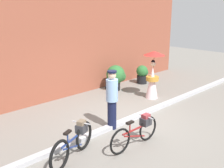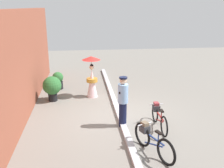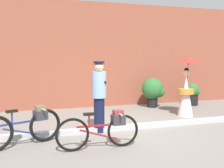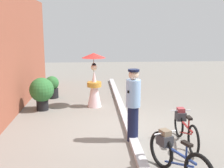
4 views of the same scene
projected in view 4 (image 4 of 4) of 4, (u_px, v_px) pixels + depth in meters
ground_plane at (129, 131)px, 7.32m from camera, size 30.00×30.00×0.00m
sidewalk_curb at (129, 128)px, 7.31m from camera, size 14.00×0.20×0.12m
bicycle_near_officer at (176, 157)px, 4.93m from camera, size 1.66×0.74×0.80m
bicycle_far_side at (184, 127)px, 6.45m from camera, size 1.71×0.48×0.77m
person_officer at (133, 103)px, 6.49m from camera, size 0.34×0.34×1.74m
person_with_parasol at (94, 80)px, 9.40m from camera, size 0.81×0.81×1.84m
potted_plant_by_door at (42, 91)px, 9.07m from camera, size 0.81×0.79×1.08m
potted_plant_small at (52, 86)px, 10.69m from camera, size 0.54×0.53×0.85m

